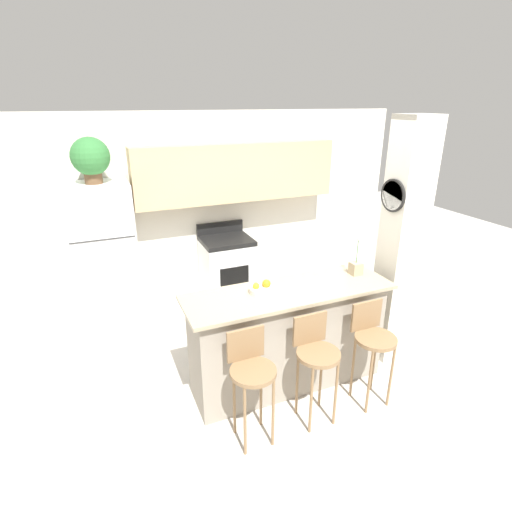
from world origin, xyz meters
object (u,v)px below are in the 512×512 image
stove_range (227,269)px  bar_stool_mid (316,354)px  potted_plant_on_fridge (90,158)px  fruit_bowl (262,289)px  refrigerator (105,257)px  bar_stool_right (373,339)px  bar_stool_left (251,371)px  orchid_vase (356,263)px

stove_range → bar_stool_mid: bearing=-91.3°
potted_plant_on_fridge → fruit_bowl: (1.25, -1.87, -1.01)m
refrigerator → bar_stool_mid: refrigerator is taller
bar_stool_right → refrigerator: bearing=130.8°
bar_stool_mid → bar_stool_left: bearing=180.0°
orchid_vase → fruit_bowl: bearing=-179.5°
refrigerator → bar_stool_mid: bearing=-58.2°
refrigerator → bar_stool_left: 2.61m
bar_stool_left → fruit_bowl: fruit_bowl is taller
stove_range → potted_plant_on_fridge: bearing=-178.7°
stove_range → fruit_bowl: bearing=-99.3°
stove_range → potted_plant_on_fridge: size_ratio=2.09×
bar_stool_left → bar_stool_mid: (0.59, 0.00, 0.00)m
bar_stool_left → orchid_vase: 1.56m
bar_stool_left → orchid_vase: (1.37, 0.57, 0.50)m
potted_plant_on_fridge → stove_range: bearing=1.3°
bar_stool_mid → bar_stool_right: bearing=0.0°
stove_range → bar_stool_left: bearing=-104.7°
bar_stool_left → bar_stool_right: (1.18, 0.00, 0.00)m
bar_stool_mid → fruit_bowl: size_ratio=4.36×
bar_stool_right → potted_plant_on_fridge: (-2.10, 2.43, 1.41)m
refrigerator → orchid_vase: bearing=-39.2°
refrigerator → potted_plant_on_fridge: size_ratio=3.50×
bar_stool_right → potted_plant_on_fridge: 3.51m
bar_stool_mid → potted_plant_on_fridge: potted_plant_on_fridge is taller
potted_plant_on_fridge → fruit_bowl: 2.47m
orchid_vase → bar_stool_left: bearing=-157.3°
stove_range → fruit_bowl: (-0.31, -1.91, 0.60)m
stove_range → bar_stool_left: stove_range is taller
fruit_bowl → bar_stool_right: bearing=-33.7°
bar_stool_left → orchid_vase: size_ratio=2.29×
stove_range → fruit_bowl: 2.02m
bar_stool_left → potted_plant_on_fridge: bearing=110.7°
bar_stool_right → bar_stool_mid: bearing=180.0°
refrigerator → potted_plant_on_fridge: potted_plant_on_fridge is taller
refrigerator → bar_stool_mid: size_ratio=1.83×
refrigerator → bar_stool_right: 3.22m
stove_range → orchid_vase: size_ratio=2.50×
potted_plant_on_fridge → fruit_bowl: size_ratio=2.28×
orchid_vase → bar_stool_right: bearing=-107.8°
refrigerator → bar_stool_right: bearing=-49.2°
bar_stool_left → bar_stool_mid: size_ratio=1.00×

